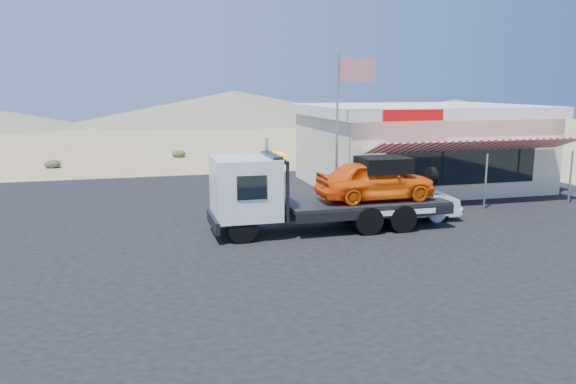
% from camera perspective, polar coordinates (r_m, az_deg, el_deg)
% --- Properties ---
extents(ground, '(120.00, 120.00, 0.00)m').
position_cam_1_polar(ground, '(16.60, -5.22, -6.20)').
color(ground, '#9B7C58').
rests_on(ground, ground).
extents(asphalt_lot, '(32.00, 24.00, 0.02)m').
position_cam_1_polar(asphalt_lot, '(19.83, -1.02, -3.31)').
color(asphalt_lot, black).
rests_on(asphalt_lot, ground).
extents(tow_truck, '(7.97, 2.36, 2.66)m').
position_cam_1_polar(tow_truck, '(18.86, 3.70, 0.37)').
color(tow_truck, black).
rests_on(tow_truck, asphalt_lot).
extents(white_sedan, '(4.57, 2.12, 1.45)m').
position_cam_1_polar(white_sedan, '(20.80, 11.02, -0.77)').
color(white_sedan, silver).
rests_on(white_sedan, asphalt_lot).
extents(jerky_store, '(10.40, 9.97, 3.90)m').
position_cam_1_polar(jerky_store, '(28.07, 13.01, 4.67)').
color(jerky_store, beige).
rests_on(jerky_store, asphalt_lot).
extents(flagpole, '(1.55, 0.10, 6.00)m').
position_cam_1_polar(flagpole, '(21.57, 5.61, 7.88)').
color(flagpole, '#99999E').
rests_on(flagpole, asphalt_lot).
extents(distant_hills, '(126.00, 48.00, 4.20)m').
position_cam_1_polar(distant_hills, '(71.22, -21.01, 7.67)').
color(distant_hills, '#726B59').
rests_on(distant_hills, ground).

